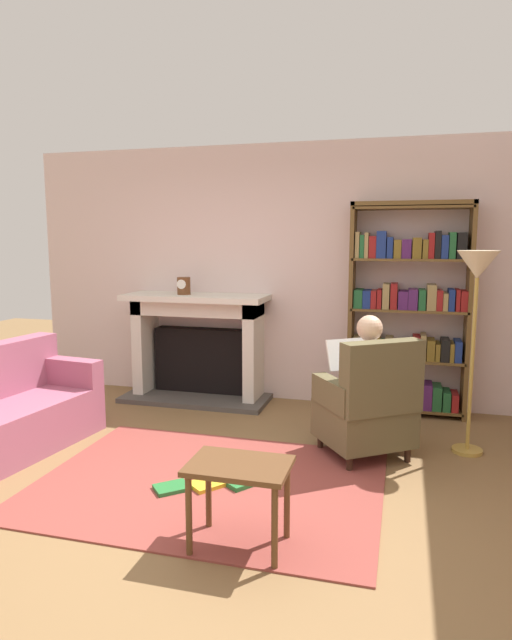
% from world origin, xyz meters
% --- Properties ---
extents(ground, '(14.00, 14.00, 0.00)m').
position_xyz_m(ground, '(0.00, 0.00, 0.00)').
color(ground, olive).
extents(back_wall, '(5.60, 0.10, 2.70)m').
position_xyz_m(back_wall, '(0.00, 2.55, 1.35)').
color(back_wall, beige).
rests_on(back_wall, ground).
extents(area_rug, '(2.40, 1.80, 0.01)m').
position_xyz_m(area_rug, '(0.00, 0.30, 0.01)').
color(area_rug, brown).
rests_on(area_rug, ground).
extents(fireplace, '(1.56, 0.64, 1.14)m').
position_xyz_m(fireplace, '(-0.84, 2.30, 0.60)').
color(fireplace, '#4C4742').
rests_on(fireplace, ground).
extents(mantel_clock, '(0.14, 0.14, 0.18)m').
position_xyz_m(mantel_clock, '(-0.96, 2.20, 1.23)').
color(mantel_clock, brown).
rests_on(mantel_clock, fireplace).
extents(bookshelf, '(1.14, 0.32, 2.07)m').
position_xyz_m(bookshelf, '(1.33, 2.33, 1.01)').
color(bookshelf, brown).
rests_on(bookshelf, ground).
extents(armchair_reading, '(0.88, 0.88, 0.97)m').
position_xyz_m(armchair_reading, '(1.05, 1.07, 0.42)').
color(armchair_reading, '#331E14').
rests_on(armchair_reading, ground).
extents(seated_reader, '(0.56, 0.59, 1.14)m').
position_xyz_m(seated_reader, '(0.98, 1.16, 0.62)').
color(seated_reader, silver).
rests_on(seated_reader, ground).
extents(side_table, '(0.56, 0.39, 0.50)m').
position_xyz_m(side_table, '(0.44, -0.41, 0.41)').
color(side_table, brown).
rests_on(side_table, ground).
extents(scattered_books, '(0.68, 0.45, 0.03)m').
position_xyz_m(scattered_books, '(0.00, 0.23, 0.03)').
color(scattered_books, gold).
rests_on(scattered_books, area_rug).
extents(floor_lamp, '(0.32, 0.32, 1.63)m').
position_xyz_m(floor_lamp, '(1.83, 1.40, 1.38)').
color(floor_lamp, '#B7933F').
rests_on(floor_lamp, ground).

